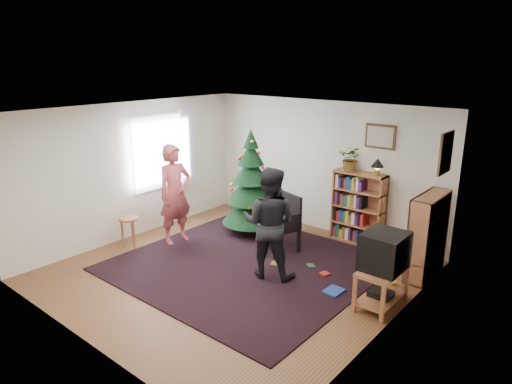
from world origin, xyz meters
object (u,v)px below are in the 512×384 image
Objects in this scene: tv_stand at (382,284)px; potted_plant at (351,158)px; bookshelf_back at (358,207)px; armchair at (283,221)px; bookshelf_right at (428,235)px; picture_right at (446,153)px; christmas_tree at (251,191)px; person_standing at (175,194)px; picture_back at (380,137)px; crt_tv at (384,251)px; table_lamp at (377,164)px; person_by_chair at (269,223)px; stool at (129,224)px.

potted_plant is (-1.52, 1.83, 1.21)m from tv_stand.
bookshelf_back reaches higher than armchair.
picture_right is at bearing -105.55° from bookshelf_right.
christmas_tree is 1.43m from person_standing.
picture_back is 1.32m from bookshelf_back.
bookshelf_back is 2.26m from crt_tv.
table_lamp is at bearing 63.37° from armchair.
person_by_chair is at bearing -41.13° from christmas_tree.
bookshelf_back is (-0.25, -0.14, -1.29)m from picture_back.
bookshelf_right is at bearing -25.77° from table_lamp.
picture_right is at bearing -163.03° from person_by_chair.
tv_stand is at bearing -80.39° from person_standing.
bookshelf_right is 2.26× the size of crt_tv.
armchair is at bearing 163.03° from crt_tv.
christmas_tree is 3.26m from bookshelf_right.
picture_right is at bearing 4.83° from christmas_tree.
potted_plant is (-1.52, 1.83, 0.73)m from crt_tv.
picture_right is 0.46× the size of bookshelf_right.
crt_tv is 1.03× the size of stool.
stool is (-3.21, -2.95, -1.52)m from picture_back.
picture_back reaches higher than bookshelf_right.
bookshelf_back is 0.89m from table_lamp.
armchair is 3.37× the size of table_lamp.
person_standing is at bearing -176.05° from crt_tv.
tv_stand is 0.81× the size of armchair.
picture_back is 1.84× the size of table_lamp.
christmas_tree is 1.86m from person_by_chair.
picture_right is 4.50m from person_standing.
person_standing reaches higher than tv_stand.
picture_right reaches higher than picture_back.
potted_plant is (-0.45, -0.14, -0.42)m from picture_back.
tv_stand is at bearing 168.41° from person_by_chair.
table_lamp is at bearing 40.78° from stool.
table_lamp is (0.30, 0.00, 0.84)m from bookshelf_back.
armchair is (0.97, -0.30, -0.29)m from christmas_tree.
christmas_tree reaches higher than stool.
crt_tv is at bearing -0.10° from armchair.
crt_tv is at bearing 180.00° from tv_stand.
person_by_chair is (-1.71, -0.27, 0.54)m from tv_stand.
tv_stand is at bearing -0.00° from crt_tv.
bookshelf_right reaches higher than crt_tv.
bookshelf_right is (3.24, 0.32, -0.17)m from christmas_tree.
bookshelf_right is 4.34× the size of table_lamp.
table_lamp is (3.26, 2.81, 1.07)m from stool.
potted_plant is (1.59, 0.87, 0.69)m from christmas_tree.
christmas_tree is 3.49× the size of crt_tv.
tv_stand is at bearing -0.08° from armchair.
bookshelf_back is 1.55m from bookshelf_right.
armchair is (-0.82, -1.18, -0.12)m from bookshelf_back.
picture_back is at bearing 26.26° from christmas_tree.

